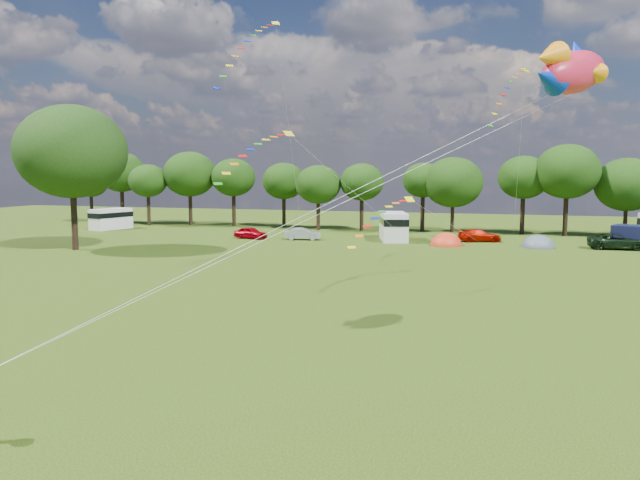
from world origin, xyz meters
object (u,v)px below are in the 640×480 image
(car_b, at_px, (303,234))
(car_d, at_px, (618,242))
(big_tree, at_px, (71,152))
(car_a, at_px, (251,233))
(campervan_c, at_px, (394,225))
(campervan_a, at_px, (111,218))
(fish_kite, at_px, (569,71))
(tent_orange, at_px, (446,245))
(car_c, at_px, (479,236))
(tent_greyblue, at_px, (538,247))

(car_b, relative_size, car_d, 0.67)
(big_tree, distance_m, car_d, 51.12)
(car_a, bearing_deg, campervan_c, -66.07)
(car_b, distance_m, campervan_a, 27.37)
(campervan_a, xyz_separation_m, fish_kite, (49.99, -43.15, 9.27))
(car_d, distance_m, fish_kite, 41.72)
(tent_orange, bearing_deg, car_c, 55.97)
(car_d, bearing_deg, fish_kite, 166.69)
(big_tree, relative_size, campervan_c, 2.06)
(campervan_a, bearing_deg, car_d, -79.89)
(campervan_c, xyz_separation_m, tent_greyblue, (14.37, -1.86, -1.56))
(car_a, relative_size, campervan_a, 0.68)
(big_tree, bearing_deg, car_c, 27.05)
(big_tree, height_order, car_c, big_tree)
(car_b, relative_size, tent_greyblue, 1.02)
(car_a, xyz_separation_m, car_c, (23.76, 4.33, -0.00))
(car_b, bearing_deg, campervan_c, -87.92)
(tent_orange, distance_m, fish_kite, 40.39)
(campervan_c, bearing_deg, tent_greyblue, -113.77)
(car_a, distance_m, campervan_a, 21.83)
(tent_greyblue, bearing_deg, car_a, -177.90)
(car_a, distance_m, car_b, 5.78)
(big_tree, xyz_separation_m, car_a, (11.62, 13.73, -8.38))
(campervan_a, height_order, fish_kite, fish_kite)
(campervan_a, distance_m, tent_orange, 42.38)
(car_c, xyz_separation_m, car_d, (12.67, -2.70, 0.09))
(car_a, distance_m, car_c, 24.15)
(big_tree, relative_size, tent_greyblue, 3.79)
(car_c, distance_m, car_d, 12.96)
(car_a, xyz_separation_m, car_b, (5.76, 0.55, -0.01))
(car_d, distance_m, tent_greyblue, 7.07)
(tent_orange, bearing_deg, car_a, 179.96)
(big_tree, distance_m, car_b, 24.01)
(car_c, relative_size, tent_orange, 1.21)
(big_tree, distance_m, fish_kite, 47.21)
(car_a, bearing_deg, big_tree, 152.63)
(car_d, xyz_separation_m, campervan_c, (-21.39, 1.31, 0.85))
(car_b, distance_m, car_c, 18.39)
(car_d, xyz_separation_m, campervan_a, (-57.66, 3.36, 0.67))
(car_b, bearing_deg, tent_greyblue, -101.09)
(car_a, bearing_deg, campervan_a, 89.63)
(big_tree, height_order, fish_kite, big_tree)
(car_d, bearing_deg, car_b, 89.62)
(car_d, height_order, tent_orange, car_d)
(car_b, relative_size, fish_kite, 0.87)
(car_d, relative_size, campervan_c, 0.83)
(car_c, relative_size, tent_greyblue, 1.22)
(big_tree, bearing_deg, campervan_c, 32.03)
(campervan_a, bearing_deg, car_b, -85.90)
(car_c, bearing_deg, big_tree, 99.90)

